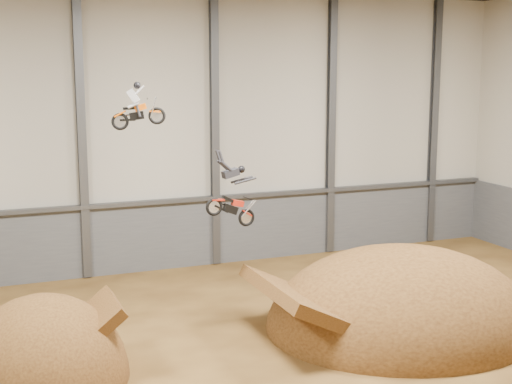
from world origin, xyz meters
TOP-DOWN VIEW (x-y plane):
  - back_wall at (0.00, 15.00)m, footprint 40.00×0.10m
  - lower_band_back at (0.00, 14.90)m, footprint 39.80×0.18m
  - steel_rail at (0.00, 14.75)m, footprint 39.80×0.35m
  - steel_column_2 at (-3.33, 14.80)m, footprint 0.40×0.36m
  - steel_column_3 at (3.33, 14.80)m, footprint 0.40×0.36m
  - steel_column_4 at (10.00, 14.80)m, footprint 0.40×0.36m
  - steel_column_5 at (16.67, 14.80)m, footprint 0.40×0.36m
  - takeoff_ramp at (-6.44, 3.65)m, footprint 5.57×6.42m
  - landing_ramp at (7.30, 3.42)m, footprint 10.99×9.73m
  - fmx_rider_a at (-2.74, 4.77)m, footprint 2.20×1.22m
  - fmx_rider_b at (0.59, 5.13)m, footprint 3.53×1.10m

SIDE VIEW (x-z plane):
  - takeoff_ramp at x=-6.44m, z-range -2.78..2.78m
  - landing_ramp at x=7.30m, z-range -3.17..3.17m
  - lower_band_back at x=0.00m, z-range 0.00..3.50m
  - steel_rail at x=0.00m, z-range 3.45..3.65m
  - fmx_rider_b at x=0.59m, z-range 4.07..7.32m
  - back_wall at x=0.00m, z-range 0.00..14.00m
  - steel_column_2 at x=-3.33m, z-range 0.05..13.95m
  - steel_column_3 at x=3.33m, z-range 0.05..13.95m
  - steel_column_4 at x=10.00m, z-range 0.05..13.95m
  - steel_column_5 at x=16.67m, z-range 0.05..13.95m
  - fmx_rider_a at x=-2.74m, z-range 8.03..9.97m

